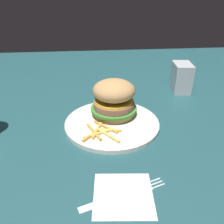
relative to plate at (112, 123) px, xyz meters
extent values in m
plane|color=#1E474C|center=(0.01, 0.03, -0.01)|extent=(1.60, 1.60, 0.00)
cylinder|color=silver|center=(0.00, 0.00, 0.00)|extent=(0.26, 0.26, 0.01)
cylinder|color=tan|center=(0.01, 0.04, 0.01)|extent=(0.12, 0.12, 0.02)
cylinder|color=#387F2D|center=(0.01, 0.04, 0.03)|extent=(0.13, 0.13, 0.01)
cylinder|color=#8E5B47|center=(0.01, 0.04, 0.04)|extent=(0.12, 0.12, 0.02)
cylinder|color=yellow|center=(0.01, 0.04, 0.05)|extent=(0.11, 0.11, 0.01)
ellipsoid|color=tan|center=(0.01, 0.04, 0.08)|extent=(0.12, 0.12, 0.06)
cylinder|color=#E5B251|center=(-0.04, -0.06, 0.01)|extent=(0.08, 0.04, 0.01)
cylinder|color=gold|center=(-0.02, -0.03, 0.01)|extent=(0.06, 0.07, 0.01)
cylinder|color=gold|center=(-0.04, -0.05, 0.01)|extent=(0.03, 0.07, 0.01)
cylinder|color=gold|center=(-0.06, -0.07, 0.01)|extent=(0.04, 0.05, 0.01)
cylinder|color=#E5B251|center=(-0.02, -0.07, 0.01)|extent=(0.06, 0.07, 0.01)
cylinder|color=gold|center=(-0.05, -0.05, 0.01)|extent=(0.04, 0.08, 0.01)
cylinder|color=#E5B251|center=(-0.01, -0.05, 0.01)|extent=(0.07, 0.02, 0.01)
cube|color=white|center=(0.00, -0.25, -0.01)|extent=(0.12, 0.12, 0.00)
cube|color=silver|center=(-0.03, -0.26, 0.00)|extent=(0.11, 0.05, 0.00)
cube|color=silver|center=(0.04, -0.23, 0.00)|extent=(0.04, 0.03, 0.00)
cylinder|color=silver|center=(0.07, -0.23, 0.00)|extent=(0.03, 0.01, 0.00)
cylinder|color=silver|center=(0.07, -0.22, 0.00)|extent=(0.03, 0.01, 0.00)
cylinder|color=silver|center=(0.06, -0.22, 0.00)|extent=(0.03, 0.01, 0.00)
cube|color=#B7BABF|center=(0.27, 0.22, 0.04)|extent=(0.07, 0.10, 0.10)
camera|label=1|loc=(-0.05, -0.55, 0.34)|focal=37.78mm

